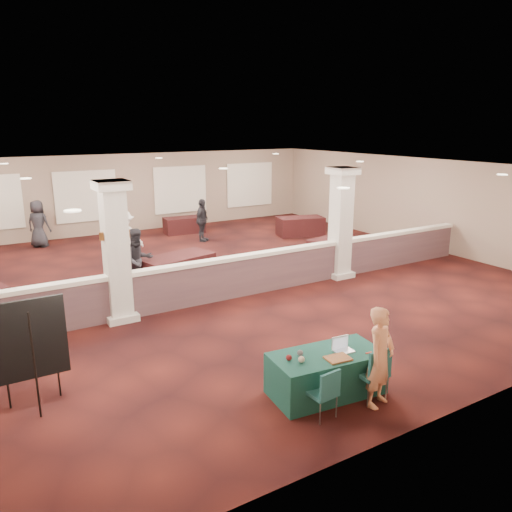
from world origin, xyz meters
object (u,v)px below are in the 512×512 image
attendee_b (125,238)px  far_table_back_right (300,226)px  near_table (326,373)px  woman (380,357)px  conf_chair_main (374,370)px  attendee_c (202,220)px  attendee_a (138,260)px  easel_board (30,341)px  far_table_back_center (184,225)px  far_table_front_right (331,248)px  far_table_front_center (177,270)px  conf_chair_side (325,390)px  attendee_d (38,224)px

attendee_b → far_table_back_right: bearing=20.1°
near_table → woman: bearing=-48.4°
conf_chair_main → attendee_c: 12.08m
attendee_a → easel_board: bearing=-131.8°
far_table_back_center → attendee_a: 7.47m
far_table_front_right → far_table_front_center: bearing=-180.0°
conf_chair_side → far_table_back_center: 14.02m
far_table_back_center → conf_chair_side: bearing=-104.5°
attendee_c → attendee_d: 5.93m
near_table → attendee_c: attendee_c is taller
woman → far_table_back_center: woman is taller
conf_chair_main → far_table_front_center: bearing=94.1°
easel_board → far_table_front_right: (9.88, 4.82, -0.83)m
conf_chair_main → far_table_back_right: conf_chair_main is taller
woman → far_table_back_right: size_ratio=0.91×
attendee_a → attendee_b: 2.84m
far_table_front_center → attendee_c: (2.85, 4.43, 0.41)m
conf_chair_side → attendee_d: size_ratio=0.48×
conf_chair_side → woman: (0.99, -0.12, 0.34)m
far_table_front_right → conf_chair_main: bearing=-125.0°
far_table_back_right → attendee_d: bearing=160.3°
conf_chair_side → easel_board: (-3.72, 2.56, 0.68)m
woman → attendee_c: bearing=57.8°
conf_chair_main → far_table_front_right: size_ratio=0.57×
conf_chair_main → far_table_front_right: conf_chair_main is taller
conf_chair_side → attendee_a: size_ratio=0.47×
far_table_front_center → far_table_front_right: 5.51m
far_table_back_center → attendee_c: bearing=-90.2°
easel_board → attendee_a: bearing=56.0°
easel_board → attendee_b: bearing=64.2°
woman → attendee_c: (2.50, 11.93, -0.01)m
conf_chair_side → far_table_front_right: 9.61m
easel_board → far_table_front_center: easel_board is taller
easel_board → attendee_b: size_ratio=1.05×
conf_chair_main → woman: (0.00, -0.11, 0.27)m
easel_board → attendee_b: easel_board is taller
conf_chair_side → far_table_front_right: conf_chair_side is taller
easel_board → woman: (4.71, -2.68, -0.34)m
woman → attendee_d: bearing=81.5°
conf_chair_main → attendee_b: attendee_b is taller
conf_chair_side → attendee_d: 14.22m
attendee_c → attendee_d: bearing=116.0°
near_table → easel_board: easel_board is taller
woman → attendee_a: bearing=80.9°
far_table_back_center → attendee_a: (-3.98, -6.30, 0.54)m
woman → attendee_a: (-1.48, 7.40, 0.04)m
easel_board → conf_chair_side: bearing=-34.1°
attendee_d → easel_board: bearing=120.3°
easel_board → woman: size_ratio=1.11×
far_table_front_right → attendee_c: bearing=121.1°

